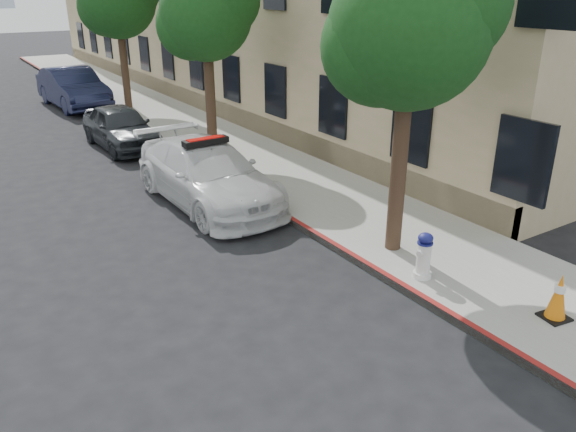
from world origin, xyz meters
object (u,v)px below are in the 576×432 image
Objects in this scene: parked_car_mid at (121,127)px; fire_hydrant at (424,256)px; parked_car_far at (73,88)px; traffic_cone at (558,297)px; police_car at (207,174)px.

parked_car_mid is 4.70× the size of fire_hydrant.
fire_hydrant is at bearing -90.02° from parked_car_far.
traffic_cone is (2.08, -21.18, -0.30)m from parked_car_far.
parked_car_far is 6.59× the size of traffic_cone.
traffic_cone is at bearing -80.45° from fire_hydrant.
police_car is 6.00× the size of fire_hydrant.
parked_car_mid is 11.83m from fire_hydrant.
parked_car_far is 5.92× the size of fire_hydrant.
parked_car_mid reaches higher than traffic_cone.
traffic_cone is (2.18, -7.76, -0.21)m from police_car.
parked_car_mid is (-0.20, 6.02, -0.06)m from police_car.
traffic_cone is (2.38, -13.78, -0.15)m from parked_car_mid.
parked_car_far is at bearing 83.03° from fire_hydrant.
parked_car_far is 21.28m from traffic_cone.
police_car reaches higher than fire_hydrant.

